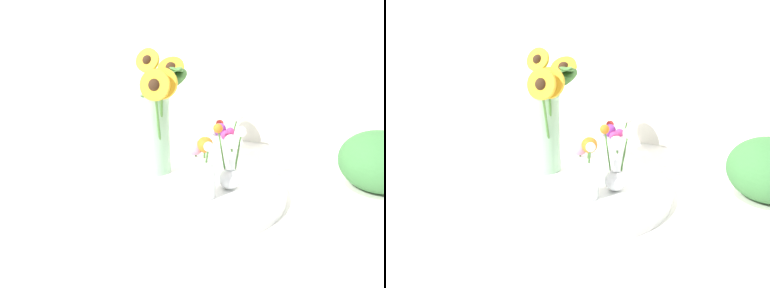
{
  "view_description": "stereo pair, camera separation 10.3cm",
  "coord_description": "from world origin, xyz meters",
  "views": [
    {
      "loc": [
        0.38,
        -0.86,
        0.51
      ],
      "look_at": [
        0.02,
        0.04,
        0.15
      ],
      "focal_mm": 35.0,
      "sensor_mm": 36.0,
      "label": 1
    },
    {
      "loc": [
        0.47,
        -0.81,
        0.51
      ],
      "look_at": [
        0.02,
        0.04,
        0.15
      ],
      "focal_mm": 35.0,
      "sensor_mm": 36.0,
      "label": 2
    }
  ],
  "objects": [
    {
      "name": "vase_small_back",
      "position": [
        0.08,
        0.17,
        0.1
      ],
      "size": [
        0.08,
        0.1,
        0.19
      ],
      "color": "white",
      "rests_on": "serving_tray"
    },
    {
      "name": "ground_plane",
      "position": [
        0.0,
        0.0,
        0.0
      ],
      "size": [
        6.0,
        6.0,
        0.0
      ],
      "primitive_type": "plane",
      "color": "silver"
    },
    {
      "name": "vase_small_center",
      "position": [
        0.07,
        -0.01,
        0.09
      ],
      "size": [
        0.09,
        0.08,
        0.17
      ],
      "color": "white",
      "rests_on": "serving_tray"
    },
    {
      "name": "vase_bulb_right",
      "position": [
        0.13,
        0.06,
        0.09
      ],
      "size": [
        0.09,
        0.08,
        0.18
      ],
      "color": "white",
      "rests_on": "serving_tray"
    },
    {
      "name": "mason_jar_sunflowers",
      "position": [
        -0.11,
        0.09,
        0.18
      ],
      "size": [
        0.15,
        0.24,
        0.38
      ],
      "color": "#99CC9E",
      "rests_on": "serving_tray"
    },
    {
      "name": "serving_tray",
      "position": [
        0.02,
        0.04,
        0.01
      ],
      "size": [
        0.53,
        0.53,
        0.02
      ],
      "color": "white",
      "rests_on": "ground_plane"
    },
    {
      "name": "potted_plant",
      "position": [
        0.5,
        0.12,
        0.11
      ],
      "size": [
        0.2,
        0.2,
        0.21
      ],
      "color": "beige",
      "rests_on": "ground_plane"
    }
  ]
}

